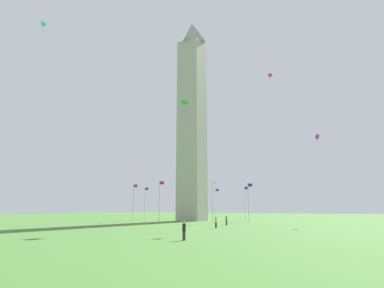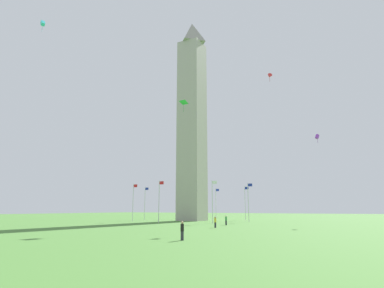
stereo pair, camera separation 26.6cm
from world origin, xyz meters
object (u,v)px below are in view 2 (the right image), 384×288
(flagpole_s, at_px, (145,202))
(flagpole_nw, at_px, (213,200))
(person_black_shirt, at_px, (182,231))
(kite_purple_box, at_px, (317,137))
(person_green_shirt, at_px, (226,220))
(flagpole_ne, at_px, (245,202))
(obelisk_monument, at_px, (192,116))
(flagpole_e, at_px, (216,202))
(flagpole_se, at_px, (178,202))
(person_yellow_shirt, at_px, (215,222))
(kite_green_diamond, at_px, (184,103))
(kite_red_delta, at_px, (270,76))
(flagpole_w, at_px, (159,200))
(kite_cyan_box, at_px, (43,23))
(flagpole_sw, at_px, (133,201))
(flagpole_n, at_px, (248,200))

(flagpole_s, xyz_separation_m, flagpole_nw, (24.15, -10.00, 0.00))
(person_black_shirt, relative_size, kite_purple_box, 0.92)
(person_green_shirt, relative_size, kite_purple_box, 0.91)
(flagpole_ne, distance_m, person_green_shirt, 25.86)
(obelisk_monument, height_order, flagpole_nw, obelisk_monument)
(flagpole_s, distance_m, person_black_shirt, 54.93)
(obelisk_monument, height_order, person_black_shirt, obelisk_monument)
(flagpole_e, relative_size, flagpole_se, 1.00)
(flagpole_nw, height_order, person_yellow_shirt, flagpole_nw)
(obelisk_monument, xyz_separation_m, person_yellow_shirt, (16.35, -22.90, -25.41))
(flagpole_se, height_order, kite_green_diamond, kite_green_diamond)
(kite_green_diamond, bearing_deg, kite_red_delta, 56.91)
(flagpole_nw, height_order, kite_purple_box, kite_purple_box)
(obelisk_monument, distance_m, kite_purple_box, 31.04)
(flagpole_e, distance_m, flagpole_s, 20.00)
(flagpole_w, bearing_deg, flagpole_e, 90.00)
(kite_red_delta, bearing_deg, flagpole_e, 137.23)
(person_black_shirt, xyz_separation_m, kite_purple_box, (8.14, 39.92, 16.19))
(kite_green_diamond, bearing_deg, person_yellow_shirt, -0.47)
(flagpole_nw, distance_m, person_green_shirt, 8.02)
(person_black_shirt, relative_size, kite_cyan_box, 0.95)
(flagpole_e, bearing_deg, person_green_shirt, -63.04)
(flagpole_sw, relative_size, kite_cyan_box, 4.69)
(flagpole_se, height_order, person_black_shirt, flagpole_se)
(flagpole_n, distance_m, flagpole_e, 20.00)
(person_yellow_shirt, bearing_deg, kite_purple_box, -49.68)
(flagpole_n, relative_size, flagpole_e, 1.00)
(flagpole_se, bearing_deg, flagpole_n, -22.50)
(flagpole_ne, height_order, person_green_shirt, flagpole_ne)
(flagpole_n, distance_m, person_green_shirt, 15.60)
(flagpole_se, xyz_separation_m, kite_red_delta, (31.67, -15.90, 25.51))
(obelisk_monument, distance_m, person_black_shirt, 53.33)
(flagpole_w, bearing_deg, flagpole_n, 45.00)
(obelisk_monument, relative_size, kite_red_delta, 28.12)
(flagpole_sw, xyz_separation_m, kite_green_diamond, (20.61, -12.85, 16.25))
(kite_red_delta, bearing_deg, kite_cyan_box, -122.09)
(flagpole_n, height_order, flagpole_w, same)
(obelisk_monument, height_order, kite_red_delta, obelisk_monument)
(person_black_shirt, bearing_deg, flagpole_w, -17.87)
(flagpole_se, xyz_separation_m, person_green_shirt, (24.89, -25.11, -3.78))
(flagpole_w, height_order, kite_purple_box, kite_purple_box)
(flagpole_n, height_order, person_green_shirt, flagpole_n)
(flagpole_ne, relative_size, flagpole_e, 1.00)
(person_green_shirt, bearing_deg, person_black_shirt, 162.56)
(obelisk_monument, xyz_separation_m, flagpole_se, (-9.94, 10.00, -21.61))
(obelisk_monument, height_order, flagpole_s, obelisk_monument)
(flagpole_n, relative_size, person_black_shirt, 4.94)
(flagpole_w, bearing_deg, person_black_shirt, -52.16)
(flagpole_se, bearing_deg, flagpole_s, -112.50)
(flagpole_se, height_order, person_yellow_shirt, flagpole_se)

